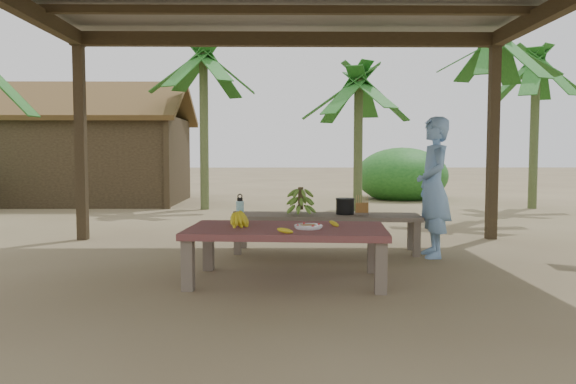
{
  "coord_description": "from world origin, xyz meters",
  "views": [
    {
      "loc": [
        -0.09,
        -5.34,
        1.18
      ],
      "look_at": [
        -0.02,
        0.13,
        0.8
      ],
      "focal_mm": 35.0,
      "sensor_mm": 36.0,
      "label": 1
    }
  ],
  "objects_px": {
    "plate": "(308,227)",
    "water_flask": "(240,211)",
    "work_table": "(287,234)",
    "cooking_pot": "(345,207)",
    "ripe_banana_bunch": "(235,218)",
    "bench": "(326,219)",
    "woman": "(434,187)"
  },
  "relations": [
    {
      "from": "plate",
      "to": "water_flask",
      "type": "height_order",
      "value": "water_flask"
    },
    {
      "from": "work_table",
      "to": "cooking_pot",
      "type": "xyz_separation_m",
      "value": [
        0.71,
        1.55,
        0.11
      ]
    },
    {
      "from": "ripe_banana_bunch",
      "to": "cooking_pot",
      "type": "bearing_deg",
      "value": 51.12
    },
    {
      "from": "plate",
      "to": "cooking_pot",
      "type": "relative_size",
      "value": 1.17
    },
    {
      "from": "work_table",
      "to": "plate",
      "type": "height_order",
      "value": "plate"
    },
    {
      "from": "plate",
      "to": "cooking_pot",
      "type": "xyz_separation_m",
      "value": [
        0.52,
        1.64,
        0.02
      ]
    },
    {
      "from": "water_flask",
      "to": "cooking_pot",
      "type": "distance_m",
      "value": 1.7
    },
    {
      "from": "plate",
      "to": "bench",
      "type": "bearing_deg",
      "value": 79.68
    },
    {
      "from": "bench",
      "to": "ripe_banana_bunch",
      "type": "bearing_deg",
      "value": -118.85
    },
    {
      "from": "work_table",
      "to": "woman",
      "type": "distance_m",
      "value": 2.09
    },
    {
      "from": "bench",
      "to": "cooking_pot",
      "type": "relative_size",
      "value": 10.38
    },
    {
      "from": "plate",
      "to": "woman",
      "type": "relative_size",
      "value": 0.16
    },
    {
      "from": "bench",
      "to": "work_table",
      "type": "bearing_deg",
      "value": -102.9
    },
    {
      "from": "bench",
      "to": "plate",
      "type": "relative_size",
      "value": 8.88
    },
    {
      "from": "work_table",
      "to": "cooking_pot",
      "type": "bearing_deg",
      "value": 69.87
    },
    {
      "from": "plate",
      "to": "woman",
      "type": "height_order",
      "value": "woman"
    },
    {
      "from": "bench",
      "to": "water_flask",
      "type": "bearing_deg",
      "value": -122.82
    },
    {
      "from": "cooking_pot",
      "to": "woman",
      "type": "bearing_deg",
      "value": -19.8
    },
    {
      "from": "plate",
      "to": "woman",
      "type": "distance_m",
      "value": 1.98
    },
    {
      "from": "work_table",
      "to": "bench",
      "type": "relative_size",
      "value": 0.84
    },
    {
      "from": "woman",
      "to": "work_table",
      "type": "bearing_deg",
      "value": -53.66
    },
    {
      "from": "water_flask",
      "to": "plate",
      "type": "bearing_deg",
      "value": -31.27
    },
    {
      "from": "bench",
      "to": "woman",
      "type": "relative_size",
      "value": 1.41
    },
    {
      "from": "bench",
      "to": "plate",
      "type": "bearing_deg",
      "value": -95.45
    },
    {
      "from": "work_table",
      "to": "woman",
      "type": "relative_size",
      "value": 1.18
    },
    {
      "from": "plate",
      "to": "work_table",
      "type": "bearing_deg",
      "value": 155.37
    },
    {
      "from": "work_table",
      "to": "bench",
      "type": "bearing_deg",
      "value": 76.84
    },
    {
      "from": "bench",
      "to": "woman",
      "type": "xyz_separation_m",
      "value": [
        1.19,
        -0.31,
        0.4
      ]
    },
    {
      "from": "cooking_pot",
      "to": "ripe_banana_bunch",
      "type": "bearing_deg",
      "value": -128.88
    },
    {
      "from": "bench",
      "to": "cooking_pot",
      "type": "bearing_deg",
      "value": 12.79
    },
    {
      "from": "plate",
      "to": "water_flask",
      "type": "xyz_separation_m",
      "value": [
        -0.64,
        0.39,
        0.1
      ]
    },
    {
      "from": "work_table",
      "to": "bench",
      "type": "xyz_separation_m",
      "value": [
        0.49,
        1.51,
        -0.04
      ]
    }
  ]
}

